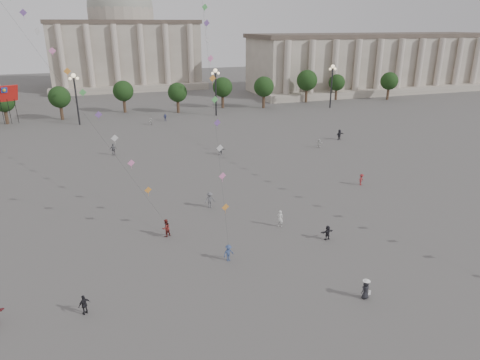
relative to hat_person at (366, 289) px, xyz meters
name	(u,v)px	position (x,y,z in m)	size (l,w,h in m)	color
ground	(277,304)	(-6.78, 1.56, -0.84)	(360.00, 360.00, 0.00)	#504D4B
hall_east	(377,63)	(68.22, 95.45, 7.59)	(84.00, 26.22, 17.20)	gray
hall_central	(124,42)	(-6.78, 130.78, 13.40)	(48.30, 34.30, 35.50)	gray
tree_row	(145,90)	(-6.78, 79.56, 4.56)	(137.12, 5.12, 8.00)	#3D291E
lamp_post_mid_west	(75,90)	(-21.78, 71.56, 6.52)	(2.00, 0.90, 10.65)	#262628
lamp_post_mid_east	(216,83)	(8.22, 71.56, 6.52)	(2.00, 0.90, 10.65)	#262628
lamp_post_far_east	(332,78)	(38.22, 71.56, 6.52)	(2.00, 0.90, 10.65)	#262628
person_crowd_0	(165,117)	(-3.99, 69.56, -0.04)	(0.94, 0.39, 1.60)	#38407E
person_crowd_3	(327,233)	(2.06, 9.49, -0.08)	(1.39, 0.44, 1.50)	black
person_crowd_4	(151,121)	(-7.51, 66.62, -0.09)	(1.38, 0.44, 1.48)	beige
person_crowd_6	(210,200)	(-6.91, 20.81, 0.14)	(1.26, 0.72, 1.94)	#595A5E
person_crowd_7	(319,143)	(17.52, 39.49, -0.07)	(1.42, 0.45, 1.53)	silver
person_crowd_8	(361,180)	(13.97, 21.48, -0.06)	(1.01, 0.58, 1.56)	maroon
person_crowd_9	(339,135)	(23.71, 43.08, 0.13)	(1.78, 0.57, 1.92)	#232228
person_crowd_12	(220,150)	(0.21, 40.76, -0.01)	(1.52, 0.49, 1.64)	slate
person_crowd_13	(280,218)	(-1.23, 13.67, 0.09)	(0.68, 0.45, 1.86)	silver
person_crowd_16	(113,149)	(-16.29, 46.26, 0.12)	(1.12, 0.47, 1.91)	slate
tourist_4	(84,305)	(-20.68, 5.03, -0.04)	(0.93, 0.39, 1.59)	black
kite_flyer_0	(166,228)	(-12.94, 15.32, 0.09)	(0.90, 0.70, 1.85)	maroon
kite_flyer_1	(229,253)	(-8.40, 8.81, -0.04)	(1.03, 0.59, 1.59)	#354877
hat_person	(366,289)	(0.00, 0.00, 0.00)	(0.86, 0.67, 1.69)	black
dragon_kite	(0,109)	(-23.87, 6.04, 14.44)	(3.00, 8.04, 20.95)	red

